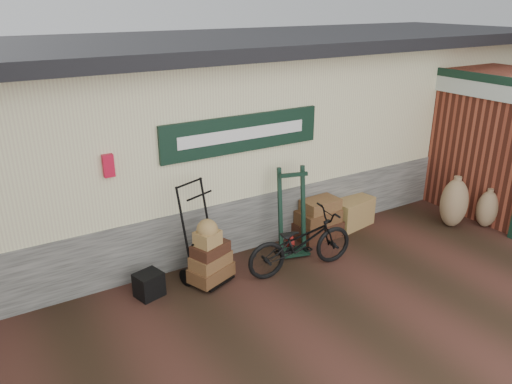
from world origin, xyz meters
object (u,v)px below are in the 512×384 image
Objects in this scene: porter_trolley at (201,232)px; black_trunk at (149,285)px; suitcase_stack at (318,218)px; green_barrow at (293,211)px; bicycle at (301,239)px; wicker_hamper at (350,212)px.

black_trunk is at bearing 161.05° from porter_trolley.
suitcase_stack is (2.26, 0.21, -0.40)m from porter_trolley.
green_barrow is 0.80× the size of bicycle.
green_barrow is 0.63m from bicycle.
wicker_hamper is 2.25× the size of black_trunk.
wicker_hamper is 1.89m from bicycle.
black_trunk is (-0.82, -0.02, -0.57)m from porter_trolley.
porter_trolley is 1.90× the size of wicker_hamper.
bicycle is (2.18, -0.49, 0.33)m from black_trunk.
green_barrow is 3.99× the size of black_trunk.
suitcase_stack is (0.66, 0.18, -0.35)m from green_barrow.
wicker_hamper is 3.89m from black_trunk.
black_trunk is (-3.08, -0.24, -0.17)m from suitcase_stack.
porter_trolley is 1.47m from bicycle.
bicycle reaches higher than wicker_hamper.
black_trunk is (-2.42, -0.06, -0.52)m from green_barrow.
green_barrow is at bearing -169.87° from wicker_hamper.
porter_trolley reaches higher than wicker_hamper.
porter_trolley is 1.60m from green_barrow.
porter_trolley reaches higher than black_trunk.
porter_trolley is at bearing -163.23° from green_barrow.
green_barrow reaches higher than wicker_hamper.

